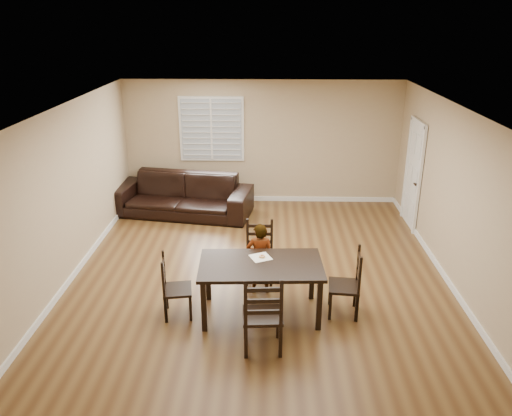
# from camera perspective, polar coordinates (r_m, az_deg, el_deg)

# --- Properties ---
(ground) EXTENTS (7.00, 7.00, 0.00)m
(ground) POSITION_cam_1_polar(r_m,az_deg,el_deg) (8.20, 0.33, -7.68)
(ground) COLOR brown
(ground) RESTS_ON ground
(room) EXTENTS (6.04, 7.04, 2.72)m
(room) POSITION_cam_1_polar(r_m,az_deg,el_deg) (7.67, 0.65, 4.88)
(room) COLOR tan
(room) RESTS_ON ground
(dining_table) EXTENTS (1.73, 1.02, 0.79)m
(dining_table) POSITION_cam_1_polar(r_m,az_deg,el_deg) (6.89, 0.56, -7.03)
(dining_table) COLOR black
(dining_table) RESTS_ON ground
(chair_near) EXTENTS (0.44, 0.41, 0.98)m
(chair_near) POSITION_cam_1_polar(r_m,az_deg,el_deg) (7.96, 0.40, -5.03)
(chair_near) COLOR black
(chair_near) RESTS_ON ground
(chair_far) EXTENTS (0.52, 0.49, 1.09)m
(chair_far) POSITION_cam_1_polar(r_m,az_deg,el_deg) (6.23, 0.80, -12.67)
(chair_far) COLOR black
(chair_far) RESTS_ON ground
(chair_left) EXTENTS (0.45, 0.47, 0.92)m
(chair_left) POSITION_cam_1_polar(r_m,az_deg,el_deg) (7.10, -9.88, -9.09)
(chair_left) COLOR black
(chair_left) RESTS_ON ground
(chair_right) EXTENTS (0.46, 0.49, 0.99)m
(chair_right) POSITION_cam_1_polar(r_m,az_deg,el_deg) (7.14, 10.99, -8.68)
(chair_right) COLOR black
(chair_right) RESTS_ON ground
(child) EXTENTS (0.42, 0.29, 1.12)m
(child) POSITION_cam_1_polar(r_m,az_deg,el_deg) (7.50, 0.44, -5.78)
(child) COLOR gray
(child) RESTS_ON ground
(napkin) EXTENTS (0.35, 0.35, 0.00)m
(napkin) POSITION_cam_1_polar(r_m,az_deg,el_deg) (7.02, 0.53, -5.65)
(napkin) COLOR #EDE4CC
(napkin) RESTS_ON dining_table
(donut) EXTENTS (0.09, 0.09, 0.03)m
(donut) POSITION_cam_1_polar(r_m,az_deg,el_deg) (7.01, 0.70, -5.51)
(donut) COLOR #CC8F49
(donut) RESTS_ON napkin
(sofa) EXTENTS (3.01, 1.58, 0.84)m
(sofa) POSITION_cam_1_polar(r_m,az_deg,el_deg) (10.60, -8.42, 1.46)
(sofa) COLOR black
(sofa) RESTS_ON ground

